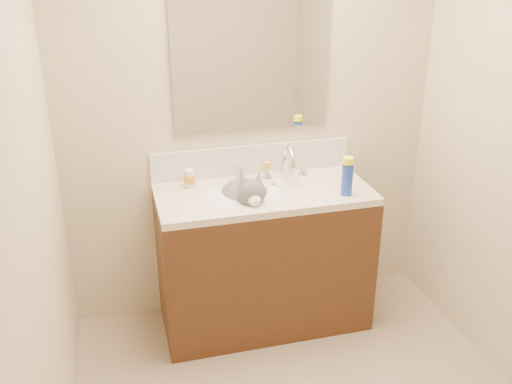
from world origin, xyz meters
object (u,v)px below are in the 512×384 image
amber_bottle (267,169)px  spray_can (347,180)px  basin (245,207)px  faucet (288,165)px  pill_bottle (189,178)px  vanity_cabinet (264,261)px  silver_jar (241,173)px  cat (246,198)px

amber_bottle → spray_can: spray_can is taller
spray_can → basin: bearing=166.0°
faucet → pill_bottle: bearing=177.0°
amber_bottle → spray_can: (0.35, -0.36, 0.04)m
faucet → amber_bottle: (-0.11, 0.06, -0.04)m
basin → vanity_cabinet: bearing=14.0°
basin → amber_bottle: amber_bottle is taller
vanity_cabinet → basin: bearing=-166.0°
pill_bottle → spray_can: bearing=-22.2°
spray_can → faucet: bearing=128.7°
silver_jar → spray_can: bearing=-37.2°
cat → amber_bottle: size_ratio=4.41×
silver_jar → amber_bottle: amber_bottle is taller
basin → pill_bottle: bearing=144.0°
basin → pill_bottle: pill_bottle is taller
cat → spray_can: spray_can is taller
vanity_cabinet → amber_bottle: (0.07, 0.20, 0.50)m
vanity_cabinet → silver_jar: bearing=110.2°
amber_bottle → cat: bearing=-131.2°
basin → amber_bottle: bearing=49.8°
pill_bottle → amber_bottle: (0.46, 0.03, -0.00)m
faucet → spray_can: 0.39m
faucet → cat: (-0.28, -0.14, -0.12)m
vanity_cabinet → faucet: 0.58m
vanity_cabinet → amber_bottle: bearing=70.0°
vanity_cabinet → cat: bearing=-178.1°
spray_can → silver_jar: bearing=142.8°
cat → silver_jar: bearing=83.0°
amber_bottle → silver_jar: bearing=172.9°
vanity_cabinet → cat: 0.43m
basin → silver_jar: (0.04, 0.25, 0.10)m
vanity_cabinet → cat: (-0.10, -0.00, 0.42)m
amber_bottle → spray_can: size_ratio=0.54×
cat → amber_bottle: bearing=48.2°
vanity_cabinet → faucet: bearing=37.3°
vanity_cabinet → basin: basin is taller
vanity_cabinet → amber_bottle: 0.54m
cat → silver_jar: cat is taller
faucet → cat: bearing=-153.6°
faucet → cat: size_ratio=0.69×
faucet → amber_bottle: faucet is taller
pill_bottle → basin: bearing=-36.0°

